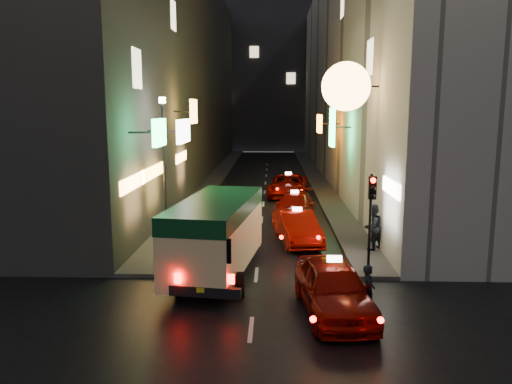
# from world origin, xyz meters

# --- Properties ---
(building_left) EXTENTS (7.69, 52.00, 18.00)m
(building_left) POSITION_xyz_m (-8.00, 33.99, 9.00)
(building_left) COLOR #34312F
(building_left) RESTS_ON ground
(building_right) EXTENTS (8.39, 52.00, 18.00)m
(building_right) POSITION_xyz_m (8.00, 33.99, 9.00)
(building_right) COLOR #ACA79E
(building_right) RESTS_ON ground
(building_far) EXTENTS (30.00, 10.00, 22.00)m
(building_far) POSITION_xyz_m (0.00, 66.00, 11.00)
(building_far) COLOR #302F34
(building_far) RESTS_ON ground
(sidewalk_left) EXTENTS (1.50, 52.00, 0.15)m
(sidewalk_left) POSITION_xyz_m (-4.25, 34.00, 0.07)
(sidewalk_left) COLOR #43403E
(sidewalk_left) RESTS_ON ground
(sidewalk_right) EXTENTS (1.50, 52.00, 0.15)m
(sidewalk_right) POSITION_xyz_m (4.25, 34.00, 0.07)
(sidewalk_right) COLOR #43403E
(sidewalk_right) RESTS_ON ground
(minibus) EXTENTS (3.09, 6.64, 2.74)m
(minibus) POSITION_xyz_m (-1.41, 8.42, 1.73)
(minibus) COLOR #FAE19C
(minibus) RESTS_ON ground
(taxi_near) EXTENTS (2.94, 5.89, 1.97)m
(taxi_near) POSITION_xyz_m (2.35, 5.18, 0.90)
(taxi_near) COLOR #880900
(taxi_near) RESTS_ON ground
(taxi_second) EXTENTS (2.99, 5.50, 1.83)m
(taxi_second) POSITION_xyz_m (1.66, 12.95, 0.83)
(taxi_second) COLOR #880900
(taxi_second) RESTS_ON ground
(taxi_third) EXTENTS (2.78, 5.39, 1.81)m
(taxi_third) POSITION_xyz_m (1.76, 17.75, 0.82)
(taxi_third) COLOR #880900
(taxi_third) RESTS_ON ground
(taxi_far) EXTENTS (2.83, 5.69, 1.91)m
(taxi_far) POSITION_xyz_m (1.64, 24.90, 0.87)
(taxi_far) COLOR #880900
(taxi_far) RESTS_ON ground
(pedestrian_crossing) EXTENTS (0.39, 0.59, 1.74)m
(pedestrian_crossing) POSITION_xyz_m (3.30, 4.95, 0.87)
(pedestrian_crossing) COLOR black
(pedestrian_crossing) RESTS_ON ground
(pedestrian_sidewalk) EXTENTS (0.94, 0.90, 2.14)m
(pedestrian_sidewalk) POSITION_xyz_m (4.66, 11.40, 1.22)
(pedestrian_sidewalk) COLOR black
(pedestrian_sidewalk) RESTS_ON sidewalk_right
(traffic_light) EXTENTS (0.26, 0.43, 3.50)m
(traffic_light) POSITION_xyz_m (4.00, 8.47, 2.69)
(traffic_light) COLOR black
(traffic_light) RESTS_ON sidewalk_right
(lamp_post) EXTENTS (0.28, 0.28, 6.22)m
(lamp_post) POSITION_xyz_m (-4.20, 13.00, 3.72)
(lamp_post) COLOR black
(lamp_post) RESTS_ON sidewalk_left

